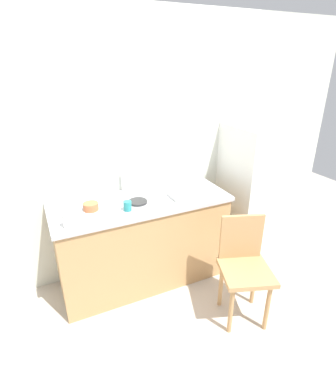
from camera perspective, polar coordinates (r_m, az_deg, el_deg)
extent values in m
plane|color=#BCB2A3|center=(2.86, 4.00, -22.15)|extent=(8.00, 8.00, 0.00)
cube|color=silver|center=(3.01, -4.65, 8.11)|extent=(4.80, 0.10, 2.49)
cube|color=tan|center=(3.00, -4.80, -9.40)|extent=(1.58, 0.60, 0.84)
cube|color=#B7B7BC|center=(2.79, -5.10, -1.83)|extent=(1.62, 0.64, 0.04)
cylinder|color=#B7B7BC|center=(2.93, -8.37, 2.10)|extent=(0.02, 0.02, 0.22)
cube|color=silver|center=(3.45, 15.35, 0.20)|extent=(0.54, 0.60, 1.45)
cylinder|color=tan|center=(2.63, 11.75, -20.95)|extent=(0.04, 0.04, 0.45)
cylinder|color=tan|center=(2.72, 18.18, -19.92)|extent=(0.04, 0.04, 0.45)
cylinder|color=tan|center=(2.84, 9.94, -16.79)|extent=(0.04, 0.04, 0.45)
cylinder|color=tan|center=(2.92, 15.85, -16.03)|extent=(0.04, 0.04, 0.45)
cube|color=tan|center=(2.62, 14.47, -14.35)|extent=(0.51, 0.51, 0.04)
cube|color=tan|center=(2.64, 13.63, -8.15)|extent=(0.35, 0.15, 0.40)
cube|color=white|center=(2.83, 3.24, -0.35)|extent=(0.28, 0.20, 0.05)
cylinder|color=#C67042|center=(2.65, -14.32, -2.67)|extent=(0.13, 0.13, 0.06)
cylinder|color=#2D2D2D|center=(2.72, -5.71, -1.83)|extent=(0.17, 0.17, 0.02)
cylinder|color=white|center=(2.42, -18.52, -5.18)|extent=(0.06, 0.06, 0.11)
cylinder|color=teal|center=(2.58, -7.62, -2.60)|extent=(0.07, 0.07, 0.08)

